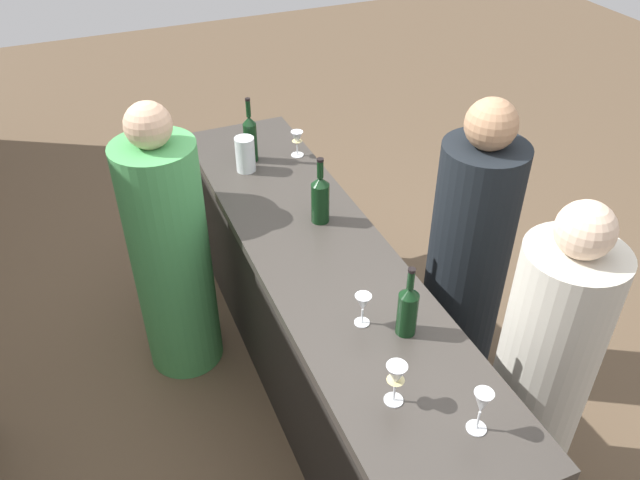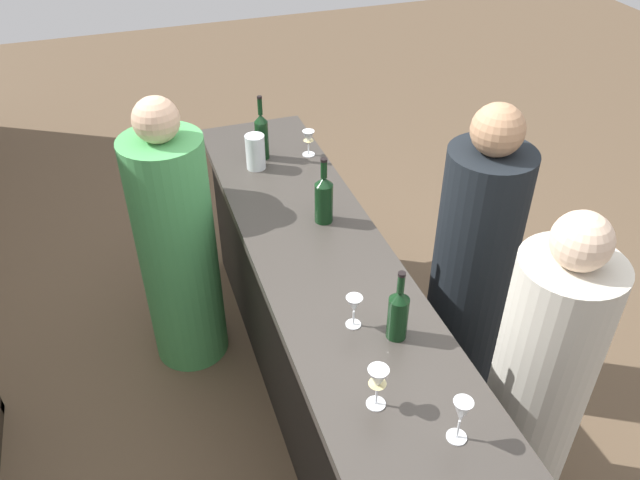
# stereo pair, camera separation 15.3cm
# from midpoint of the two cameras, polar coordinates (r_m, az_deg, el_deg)

# --- Properties ---
(ground_plane) EXTENTS (12.00, 12.00, 0.00)m
(ground_plane) POSITION_cam_midpoint_polar(r_m,az_deg,el_deg) (3.33, -1.35, -13.66)
(ground_plane) COLOR brown
(bar_counter) EXTENTS (2.52, 0.57, 0.93)m
(bar_counter) POSITION_cam_midpoint_polar(r_m,az_deg,el_deg) (2.99, -1.48, -7.90)
(bar_counter) COLOR #2A2723
(bar_counter) RESTS_ON ground
(wine_bottle_leftmost_dark_green) EXTENTS (0.07, 0.07, 0.29)m
(wine_bottle_leftmost_dark_green) POSITION_cam_midpoint_polar(r_m,az_deg,el_deg) (2.25, 5.89, -6.17)
(wine_bottle_leftmost_dark_green) COLOR black
(wine_bottle_leftmost_dark_green) RESTS_ON bar_counter
(wine_bottle_second_left_dark_green) EXTENTS (0.08, 0.08, 0.31)m
(wine_bottle_second_left_dark_green) POSITION_cam_midpoint_polar(r_m,az_deg,el_deg) (2.79, -1.55, 3.74)
(wine_bottle_second_left_dark_green) COLOR black
(wine_bottle_second_left_dark_green) RESTS_ON bar_counter
(wine_bottle_center_dark_green) EXTENTS (0.07, 0.07, 0.34)m
(wine_bottle_center_dark_green) POSITION_cam_midpoint_polar(r_m,az_deg,el_deg) (3.29, -7.58, 9.04)
(wine_bottle_center_dark_green) COLOR black
(wine_bottle_center_dark_green) RESTS_ON bar_counter
(wine_glass_near_left) EXTENTS (0.07, 0.07, 0.14)m
(wine_glass_near_left) POSITION_cam_midpoint_polar(r_m,az_deg,el_deg) (3.33, -3.39, 8.90)
(wine_glass_near_left) COLOR white
(wine_glass_near_left) RESTS_ON bar_counter
(wine_glass_near_center) EXTENTS (0.06, 0.06, 0.16)m
(wine_glass_near_center) POSITION_cam_midpoint_polar(r_m,az_deg,el_deg) (1.99, 12.04, -14.18)
(wine_glass_near_center) COLOR white
(wine_glass_near_center) RESTS_ON bar_counter
(wine_glass_near_right) EXTENTS (0.06, 0.06, 0.13)m
(wine_glass_near_right) POSITION_cam_midpoint_polar(r_m,az_deg,el_deg) (2.29, 1.93, -5.76)
(wine_glass_near_right) COLOR white
(wine_glass_near_right) RESTS_ON bar_counter
(wine_glass_far_left) EXTENTS (0.07, 0.07, 0.16)m
(wine_glass_far_left) POSITION_cam_midpoint_polar(r_m,az_deg,el_deg) (2.03, 4.59, -12.17)
(wine_glass_far_left) COLOR white
(wine_glass_far_left) RESTS_ON bar_counter
(water_pitcher) EXTENTS (0.10, 0.10, 0.18)m
(water_pitcher) POSITION_cam_midpoint_polar(r_m,az_deg,el_deg) (3.22, -8.05, 7.55)
(water_pitcher) COLOR silver
(water_pitcher) RESTS_ON bar_counter
(person_left_guest) EXTENTS (0.48, 0.48, 1.44)m
(person_left_guest) POSITION_cam_midpoint_polar(r_m,az_deg,el_deg) (2.67, 17.67, -11.09)
(person_left_guest) COLOR beige
(person_left_guest) RESTS_ON ground
(person_center_guest) EXTENTS (0.46, 0.46, 1.50)m
(person_center_guest) POSITION_cam_midpoint_polar(r_m,az_deg,el_deg) (3.08, 11.64, -1.78)
(person_center_guest) COLOR black
(person_center_guest) RESTS_ON ground
(person_right_guest) EXTENTS (0.47, 0.47, 1.46)m
(person_right_guest) POSITION_cam_midpoint_polar(r_m,az_deg,el_deg) (3.17, -14.50, -1.42)
(person_right_guest) COLOR #4CA559
(person_right_guest) RESTS_ON ground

